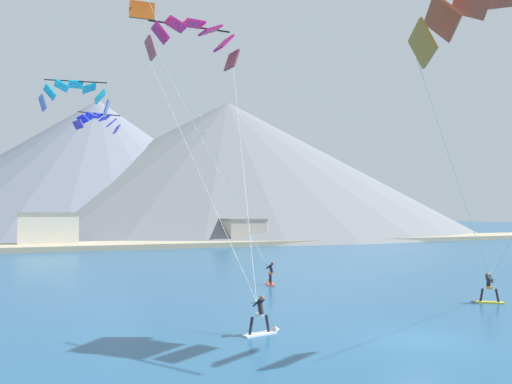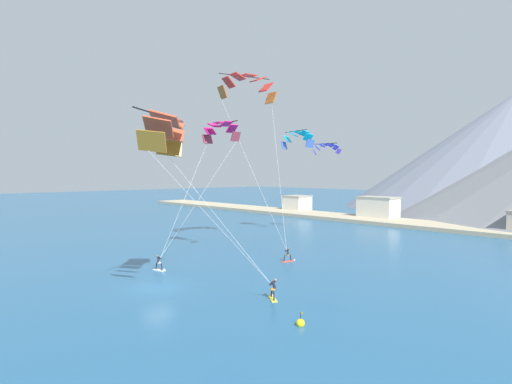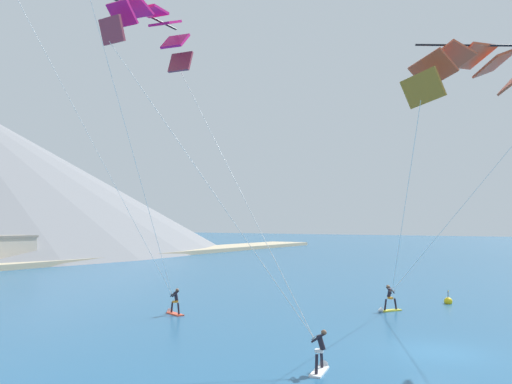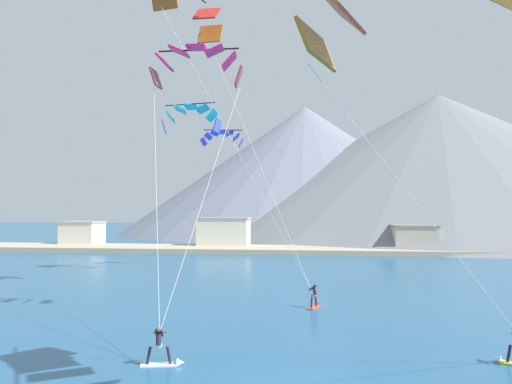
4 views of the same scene
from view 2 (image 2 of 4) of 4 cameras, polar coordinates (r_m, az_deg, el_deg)
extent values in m
plane|color=#23567F|center=(35.83, -13.79, -13.15)|extent=(400.00, 400.00, 0.00)
cube|color=#E54C33|center=(44.82, 4.52, -9.84)|extent=(0.89, 1.50, 0.07)
cylinder|color=#231E28|center=(44.56, 4.07, -9.43)|extent=(0.18, 0.25, 0.68)
cylinder|color=#231E28|center=(44.93, 4.97, -9.33)|extent=(0.18, 0.25, 0.68)
cube|color=orange|center=(44.67, 4.52, -8.91)|extent=(0.34, 0.30, 0.12)
cylinder|color=#231E28|center=(44.57, 4.56, -8.53)|extent=(0.36, 0.29, 0.57)
cylinder|color=#231E28|center=(44.57, 4.37, -8.31)|extent=(0.49, 0.23, 0.37)
cylinder|color=#231E28|center=(44.67, 4.62, -8.29)|extent=(0.49, 0.23, 0.37)
cylinder|color=black|center=(44.78, 4.38, -8.30)|extent=(0.20, 0.50, 0.03)
sphere|color=brown|center=(44.43, 4.61, -8.07)|extent=(0.21, 0.21, 0.21)
cone|color=white|center=(45.22, 5.50, -9.65)|extent=(0.44, 0.40, 0.36)
cube|color=white|center=(41.86, -13.68, -10.80)|extent=(1.50, 0.71, 0.07)
cylinder|color=#231E28|center=(42.06, -14.04, -10.21)|extent=(0.25, 0.16, 0.69)
cylinder|color=#231E28|center=(41.48, -13.32, -10.39)|extent=(0.25, 0.16, 0.69)
cube|color=white|center=(41.69, -13.69, -9.79)|extent=(0.27, 0.33, 0.12)
cylinder|color=#231E28|center=(41.57, -13.77, -9.37)|extent=(0.27, 0.40, 0.59)
cylinder|color=#231E28|center=(41.69, -13.77, -9.11)|extent=(0.17, 0.51, 0.38)
cylinder|color=#231E28|center=(41.52, -13.57, -9.15)|extent=(0.17, 0.51, 0.38)
cylinder|color=black|center=(41.73, -13.48, -9.13)|extent=(0.52, 0.13, 0.03)
sphere|color=brown|center=(41.43, -13.90, -8.89)|extent=(0.21, 0.21, 0.21)
cone|color=white|center=(41.20, -12.87, -10.92)|extent=(0.36, 0.41, 0.36)
cube|color=yellow|center=(31.83, 2.41, -15.03)|extent=(1.44, 1.16, 0.07)
cylinder|color=#231E28|center=(31.35, 2.57, -14.58)|extent=(0.26, 0.23, 0.71)
cylinder|color=#231E28|center=(32.09, 2.26, -14.17)|extent=(0.26, 0.23, 0.71)
cube|color=orange|center=(31.61, 2.41, -13.70)|extent=(0.35, 0.37, 0.12)
cylinder|color=#231E28|center=(31.53, 2.56, -13.12)|extent=(0.39, 0.44, 0.60)
cylinder|color=#231E28|center=(31.36, 2.43, -12.89)|extent=(0.35, 0.47, 0.39)
cylinder|color=#231E28|center=(31.58, 2.34, -12.78)|extent=(0.35, 0.47, 0.39)
cylinder|color=black|center=(31.44, 2.05, -12.90)|extent=(0.45, 0.31, 0.03)
sphere|color=#9E7051|center=(31.46, 2.80, -12.45)|extent=(0.22, 0.22, 0.22)
cone|color=white|center=(32.62, 2.08, -14.47)|extent=(0.45, 0.47, 0.36)
cube|color=#B1571C|center=(50.52, -4.83, 14.02)|extent=(1.91, 1.16, 1.56)
cube|color=red|center=(51.06, -3.94, 15.36)|extent=(2.02, 1.63, 1.31)
cube|color=red|center=(51.78, -2.63, 16.16)|extent=(2.09, 1.89, 0.85)
cube|color=red|center=(52.54, -1.13, 16.29)|extent=(2.12, 1.92, 0.25)
cube|color=red|center=(53.23, 0.30, 15.78)|extent=(2.10, 1.80, 0.85)
cube|color=red|center=(53.74, 1.43, 14.72)|extent=(2.04, 1.44, 1.31)
cube|color=#B1571C|center=(54.00, 2.13, 13.28)|extent=(1.94, 0.92, 1.56)
cylinder|color=black|center=(53.24, -1.59, 16.18)|extent=(2.09, 6.88, 0.10)
cylinder|color=silver|center=(46.57, -0.58, 3.10)|extent=(9.27, 1.92, 17.75)
cylinder|color=silver|center=(48.59, 3.24, 3.07)|extent=(7.71, 5.48, 17.75)
cube|color=#8E3041|center=(47.86, -6.95, 7.51)|extent=(0.46, 1.27, 1.10)
cube|color=#DD136F|center=(47.50, -6.60, 8.64)|extent=(0.84, 1.30, 0.94)
cube|color=#DD136F|center=(46.91, -5.96, 9.47)|extent=(1.09, 1.32, 0.62)
cube|color=#DD136F|center=(46.16, -5.13, 9.85)|extent=(1.17, 1.32, 0.20)
cube|color=#DD136F|center=(45.39, -4.24, 9.71)|extent=(1.15, 1.32, 0.62)
cube|color=#DD136F|center=(44.73, -3.45, 9.03)|extent=(0.96, 1.30, 0.94)
cube|color=#8E3041|center=(44.30, -2.92, 7.92)|extent=(0.61, 1.28, 1.10)
cylinder|color=black|center=(46.54, -4.61, 9.84)|extent=(4.78, 0.10, 0.10)
cylinder|color=silver|center=(44.32, -10.02, -0.57)|extent=(3.04, 8.08, 12.05)
cylinder|color=silver|center=(42.33, -7.97, -0.70)|extent=(2.04, 8.40, 12.05)
cube|color=#A56C1F|center=(27.68, -14.71, 7.03)|extent=(2.18, 1.65, 1.57)
cube|color=#CC4A2A|center=(28.50, -13.79, 9.08)|extent=(2.40, 2.00, 1.46)
cube|color=#CC4A2A|center=(29.68, -12.97, 10.21)|extent=(2.46, 2.28, 1.14)
cube|color=#CC4A2A|center=(31.01, -12.38, 10.34)|extent=(2.39, 2.45, 0.66)
cube|color=#CC4A2A|center=(32.31, -12.07, 9.58)|extent=(2.19, 2.49, 1.14)
cube|color=#CC4A2A|center=(33.39, -12.05, 8.12)|extent=(1.87, 2.44, 1.46)
cube|color=#A56C1F|center=(34.14, -12.29, 6.19)|extent=(1.47, 2.25, 1.57)
cylinder|color=black|center=(31.21, -14.01, 10.73)|extent=(3.78, 5.66, 0.10)
cylinder|color=silver|center=(28.73, -6.05, -4.26)|extent=(2.90, 8.65, 9.97)
cylinder|color=silver|center=(32.24, -5.62, -3.52)|extent=(8.22, 4.02, 9.97)
cube|color=#3F5DBB|center=(61.58, 7.74, 6.86)|extent=(0.70, 1.47, 1.29)
cube|color=#0BBADD|center=(62.17, 7.45, 7.77)|extent=(1.08, 1.48, 1.19)
cube|color=#0BBADD|center=(62.93, 6.85, 8.35)|extent=(1.26, 1.48, 0.87)
cube|color=#0BBADD|center=(63.72, 6.07, 8.50)|extent=(1.25, 1.48, 0.40)
cube|color=#0BBADD|center=(64.41, 5.24, 8.22)|extent=(1.30, 1.48, 0.87)
cube|color=#0BBADD|center=(64.86, 4.53, 7.56)|extent=(1.12, 1.47, 1.19)
cube|color=#3F5DBB|center=(65.00, 4.03, 6.65)|extent=(0.74, 1.47, 1.29)
cylinder|color=black|center=(63.24, 5.68, 8.66)|extent=(5.17, 1.02, 0.10)
cube|color=#5239C3|center=(64.76, 11.70, 5.72)|extent=(0.69, 1.36, 0.91)
cube|color=#2734EC|center=(65.05, 11.30, 6.24)|extent=(0.94, 1.41, 0.82)
cube|color=#2734EC|center=(65.34, 10.74, 6.58)|extent=(1.11, 1.44, 0.63)
cube|color=#2734EC|center=(65.60, 10.08, 6.69)|extent=(1.21, 1.44, 0.37)
cube|color=#2734EC|center=(65.79, 9.41, 6.56)|extent=(1.26, 1.41, 0.63)
cube|color=#2734EC|center=(65.89, 8.81, 6.21)|extent=(1.23, 1.34, 0.82)
cube|color=#5239C3|center=(65.88, 8.35, 5.69)|extent=(1.09, 1.25, 0.91)
cylinder|color=black|center=(65.09, 9.94, 6.82)|extent=(4.04, 0.70, 0.10)
sphere|color=yellow|center=(26.91, 6.37, -18.13)|extent=(0.56, 0.56, 0.56)
cylinder|color=black|center=(26.73, 6.37, -17.13)|extent=(0.04, 0.04, 0.44)
cube|color=yellow|center=(26.62, 6.53, -16.81)|extent=(0.18, 0.01, 0.12)
cube|color=tan|center=(79.15, 24.14, -4.42)|extent=(180.00, 10.00, 0.70)
cube|color=silver|center=(87.82, 17.03, -2.35)|extent=(7.62, 4.78, 4.63)
cube|color=#99958B|center=(87.65, 17.05, -0.74)|extent=(7.93, 4.97, 0.30)
cube|color=silver|center=(102.39, 5.90, -1.76)|extent=(5.58, 5.30, 3.94)
cube|color=#99958B|center=(102.25, 5.90, -0.58)|extent=(5.80, 5.52, 0.30)
camera|label=1|loc=(43.63, -41.20, -4.32)|focal=35.00mm
camera|label=3|loc=(54.26, -30.43, -2.11)|focal=35.00mm
camera|label=4|loc=(29.42, -41.97, -4.74)|focal=35.00mm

